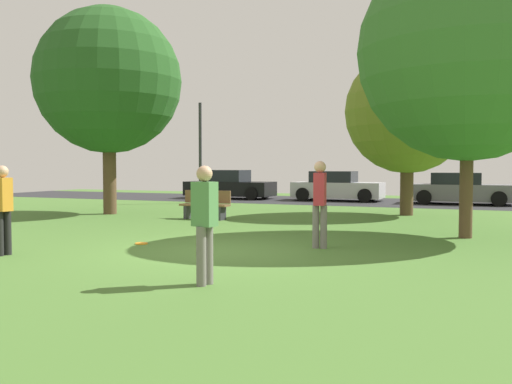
# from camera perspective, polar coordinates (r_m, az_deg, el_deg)

# --- Properties ---
(ground_plane) EXTENTS (44.00, 44.00, 0.00)m
(ground_plane) POSITION_cam_1_polar(r_m,az_deg,el_deg) (10.87, -4.24, -6.15)
(ground_plane) COLOR #47702D
(road_strip) EXTENTS (44.00, 6.40, 0.01)m
(road_strip) POSITION_cam_1_polar(r_m,az_deg,el_deg) (26.10, 11.77, -1.01)
(road_strip) COLOR #28282B
(road_strip) RESTS_ON ground_plane
(maple_tree_near) EXTENTS (5.02, 5.02, 7.13)m
(maple_tree_near) POSITION_cam_1_polar(r_m,az_deg,el_deg) (19.98, -15.09, 11.07)
(maple_tree_near) COLOR brown
(maple_tree_near) RESTS_ON ground_plane
(birch_tree_lone) EXTENTS (5.06, 5.06, 6.84)m
(birch_tree_lone) POSITION_cam_1_polar(r_m,az_deg,el_deg) (13.87, 21.24, 13.47)
(birch_tree_lone) COLOR brown
(birch_tree_lone) RESTS_ON ground_plane
(oak_tree_left) EXTENTS (4.21, 4.21, 5.63)m
(oak_tree_left) POSITION_cam_1_polar(r_m,az_deg,el_deg) (19.39, 15.50, 8.07)
(oak_tree_left) COLOR brown
(oak_tree_left) RESTS_ON ground_plane
(person_thrower) EXTENTS (0.35, 0.30, 1.68)m
(person_thrower) POSITION_cam_1_polar(r_m,az_deg,el_deg) (7.72, -5.36, -2.84)
(person_thrower) COLOR slate
(person_thrower) RESTS_ON ground_plane
(person_catcher) EXTENTS (0.35, 0.30, 1.69)m
(person_catcher) POSITION_cam_1_polar(r_m,az_deg,el_deg) (11.28, -24.82, -1.31)
(person_catcher) COLOR black
(person_catcher) RESTS_ON ground_plane
(person_bystander) EXTENTS (0.30, 0.34, 1.78)m
(person_bystander) POSITION_cam_1_polar(r_m,az_deg,el_deg) (11.19, 6.66, -0.80)
(person_bystander) COLOR slate
(person_bystander) RESTS_ON ground_plane
(frisbee_disc) EXTENTS (0.27, 0.27, 0.03)m
(frisbee_disc) POSITION_cam_1_polar(r_m,az_deg,el_deg) (12.07, -11.83, -5.26)
(frisbee_disc) COLOR orange
(frisbee_disc) RESTS_ON ground_plane
(parked_car_black) EXTENTS (4.53, 2.00, 1.47)m
(parked_car_black) POSITION_cam_1_polar(r_m,az_deg,el_deg) (28.25, -2.84, 0.68)
(parked_car_black) COLOR black
(parked_car_black) RESTS_ON ground_plane
(parked_car_silver) EXTENTS (4.23, 2.07, 1.42)m
(parked_car_silver) POSITION_cam_1_polar(r_m,az_deg,el_deg) (26.68, 8.42, 0.50)
(parked_car_silver) COLOR #B7B7BC
(parked_car_silver) RESTS_ON ground_plane
(parked_car_grey) EXTENTS (4.25, 2.07, 1.38)m
(parked_car_grey) POSITION_cam_1_polar(r_m,az_deg,el_deg) (25.63, 20.49, 0.23)
(parked_car_grey) COLOR slate
(parked_car_grey) RESTS_ON ground_plane
(park_bench) EXTENTS (1.60, 0.45, 0.90)m
(park_bench) POSITION_cam_1_polar(r_m,az_deg,el_deg) (17.31, -5.26, -1.30)
(park_bench) COLOR brown
(park_bench) RESTS_ON ground_plane
(street_lamp_post) EXTENTS (0.14, 0.14, 4.50)m
(street_lamp_post) POSITION_cam_1_polar(r_m,az_deg,el_deg) (24.76, -5.81, 4.04)
(street_lamp_post) COLOR #2D2D33
(street_lamp_post) RESTS_ON ground_plane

